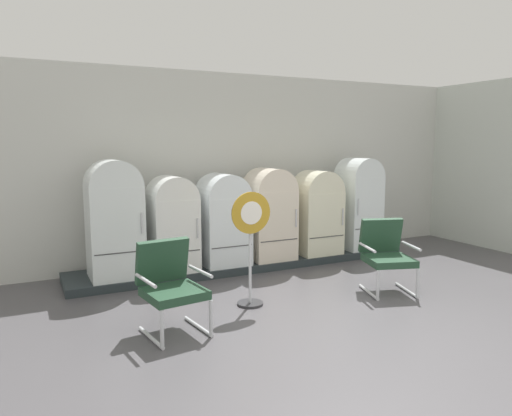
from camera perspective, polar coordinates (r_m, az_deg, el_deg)
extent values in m
cube|color=#4B494D|center=(5.29, 13.60, -14.58)|extent=(12.00, 10.00, 0.05)
cube|color=silver|center=(8.04, -3.01, 4.84)|extent=(11.76, 0.12, 3.10)
cube|color=#47443F|center=(8.07, -3.07, 13.38)|extent=(11.76, 0.07, 0.06)
cube|color=silver|center=(10.02, 25.32, 4.69)|extent=(0.12, 2.20, 3.10)
cube|color=#262F32|center=(7.70, -1.04, -6.55)|extent=(5.55, 0.95, 0.12)
cube|color=white|center=(6.85, -16.57, -2.75)|extent=(0.71, 0.67, 1.27)
cylinder|color=white|center=(6.76, -16.78, 2.55)|extent=(0.71, 0.66, 0.71)
cube|color=#383838|center=(6.56, -15.97, -5.22)|extent=(0.66, 0.01, 0.01)
cylinder|color=silver|center=(6.54, -13.52, -1.77)|extent=(0.02, 0.02, 0.28)
cube|color=white|center=(7.03, -9.96, -3.14)|extent=(0.65, 0.65, 1.06)
cylinder|color=white|center=(6.95, -10.06, 1.15)|extent=(0.65, 0.64, 0.65)
cube|color=#383838|center=(6.76, -9.12, -5.21)|extent=(0.60, 0.01, 0.01)
cylinder|color=silver|center=(6.77, -7.02, -2.41)|extent=(0.02, 0.02, 0.28)
cube|color=white|center=(7.31, -3.96, -2.69)|extent=(0.70, 0.69, 1.04)
cylinder|color=white|center=(7.23, -4.00, 1.36)|extent=(0.70, 0.67, 0.70)
cube|color=#383838|center=(7.04, -2.86, -4.66)|extent=(0.64, 0.01, 0.01)
cylinder|color=silver|center=(7.08, -0.70, -1.99)|extent=(0.02, 0.02, 0.28)
cube|color=beige|center=(7.63, 1.60, -1.99)|extent=(0.70, 0.66, 1.10)
cylinder|color=beige|center=(7.55, 1.62, 2.14)|extent=(0.70, 0.65, 0.70)
cube|color=#383838|center=(7.38, 2.82, -3.91)|extent=(0.65, 0.01, 0.01)
cylinder|color=silver|center=(7.45, 4.84, -1.22)|extent=(0.02, 0.02, 0.28)
cube|color=beige|center=(8.05, 7.31, -1.76)|extent=(0.72, 0.59, 1.04)
cylinder|color=beige|center=(7.98, 7.38, 1.91)|extent=(0.72, 0.58, 0.72)
cube|color=#383838|center=(7.84, 8.51, -3.44)|extent=(0.66, 0.01, 0.01)
cylinder|color=silver|center=(7.95, 10.37, -1.04)|extent=(0.02, 0.02, 0.28)
cube|color=white|center=(8.56, 12.15, -0.52)|extent=(0.64, 0.63, 1.27)
cylinder|color=white|center=(8.49, 12.27, 3.72)|extent=(0.64, 0.61, 0.64)
cube|color=#383838|center=(8.35, 13.45, -2.36)|extent=(0.59, 0.01, 0.01)
cylinder|color=silver|center=(8.12, 12.17, 0.12)|extent=(0.02, 0.02, 0.28)
cylinder|color=silver|center=(5.08, -12.47, -14.96)|extent=(0.12, 0.61, 0.04)
cylinder|color=silver|center=(4.76, -11.22, -14.08)|extent=(0.05, 0.05, 0.37)
cylinder|color=silver|center=(5.28, -6.95, -13.92)|extent=(0.12, 0.61, 0.04)
cylinder|color=silver|center=(4.97, -5.44, -12.99)|extent=(0.05, 0.05, 0.37)
cube|color=#21422C|center=(5.03, -9.76, -10.04)|extent=(0.64, 0.63, 0.09)
cube|color=#21422C|center=(5.21, -11.18, -6.22)|extent=(0.59, 0.24, 0.48)
cylinder|color=silver|center=(4.86, -13.11, -8.47)|extent=(0.10, 0.50, 0.04)
cylinder|color=silver|center=(5.10, -6.68, -7.54)|extent=(0.10, 0.50, 0.04)
cylinder|color=silver|center=(6.52, 13.36, -9.80)|extent=(0.22, 0.60, 0.04)
cylinder|color=silver|center=(6.21, 14.43, -8.92)|extent=(0.05, 0.05, 0.37)
cylinder|color=silver|center=(6.73, 17.61, -9.38)|extent=(0.22, 0.60, 0.04)
cylinder|color=silver|center=(6.44, 18.82, -8.51)|extent=(0.05, 0.05, 0.37)
cube|color=#21422C|center=(6.51, 15.66, -6.08)|extent=(0.71, 0.70, 0.09)
cube|color=#21422C|center=(6.71, 14.71, -3.17)|extent=(0.59, 0.33, 0.48)
cylinder|color=silver|center=(6.35, 13.22, -4.63)|extent=(0.18, 0.49, 0.04)
cylinder|color=silver|center=(6.60, 18.12, -4.35)|extent=(0.18, 0.49, 0.04)
cylinder|color=#2D2D30|center=(5.94, -0.71, -11.38)|extent=(0.32, 0.32, 0.03)
cylinder|color=silver|center=(5.78, -0.72, -6.02)|extent=(0.04, 0.04, 1.11)
cylinder|color=#B18521|center=(5.64, -0.60, -0.58)|extent=(0.50, 0.02, 0.50)
cylinder|color=white|center=(5.63, -0.55, -0.60)|extent=(0.28, 0.00, 0.28)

